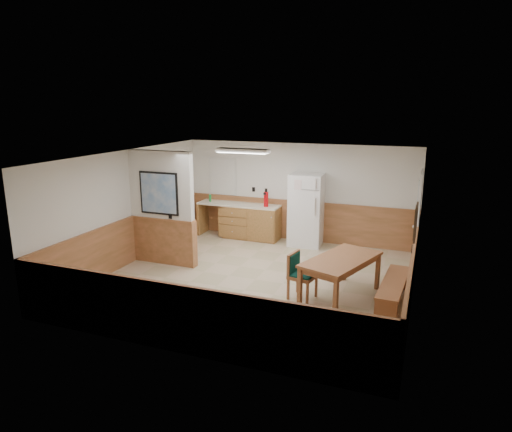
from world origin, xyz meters
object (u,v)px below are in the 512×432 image
at_px(fire_extinguisher, 266,199).
at_px(soap_bottle, 210,198).
at_px(dining_bench, 394,286).
at_px(dining_chair, 298,272).
at_px(refrigerator, 306,210).
at_px(dining_table, 341,263).

distance_m(fire_extinguisher, soap_bottle, 1.61).
bearing_deg(fire_extinguisher, dining_bench, -60.61).
bearing_deg(soap_bottle, dining_chair, -43.44).
bearing_deg(soap_bottle, refrigerator, -0.71).
bearing_deg(dining_chair, fire_extinguisher, 129.58).
distance_m(dining_bench, dining_chair, 1.69).
relative_size(dining_bench, soap_bottle, 9.01).
relative_size(dining_table, soap_bottle, 9.61).
bearing_deg(dining_bench, refrigerator, 132.78).
distance_m(dining_chair, fire_extinguisher, 3.66).
bearing_deg(dining_table, dining_bench, 18.38).
xyz_separation_m(dining_bench, soap_bottle, (-5.02, 2.91, 0.65)).
height_order(refrigerator, soap_bottle, refrigerator).
distance_m(dining_table, fire_extinguisher, 3.82).
xyz_separation_m(refrigerator, dining_bench, (2.36, -2.88, -0.55)).
distance_m(refrigerator, dining_chair, 3.25).
xyz_separation_m(refrigerator, dining_chair, (0.70, -3.15, -0.40)).
xyz_separation_m(dining_chair, fire_extinguisher, (-1.76, 3.15, 0.61)).
distance_m(refrigerator, fire_extinguisher, 1.08).
relative_size(dining_chair, soap_bottle, 4.39).
bearing_deg(dining_table, fire_extinguisher, 149.93).
bearing_deg(refrigerator, dining_bench, -53.18).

